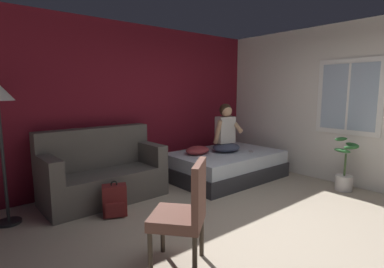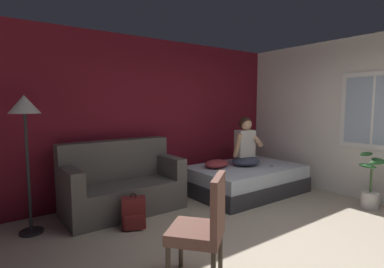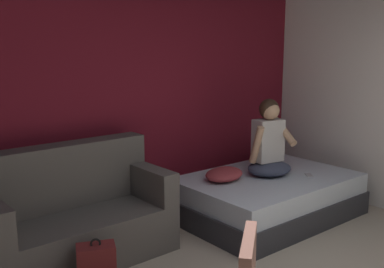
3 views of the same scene
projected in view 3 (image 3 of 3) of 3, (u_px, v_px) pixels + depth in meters
The scene contains 6 objects.
wall_back_accent at pixel (129, 100), 4.92m from camera, with size 9.99×0.16×2.70m, color maroon.
bed at pixel (268, 196), 5.15m from camera, with size 2.00×1.36×0.48m.
couch at pixel (74, 218), 4.10m from camera, with size 1.72×0.85×1.04m.
person_seated at pixel (269, 144), 5.09m from camera, with size 0.59×0.52×0.88m.
throw_pillow at pixel (224, 174), 4.93m from camera, with size 0.48×0.36×0.14m, color #993338.
cell_phone at pixel (309, 175), 5.12m from camera, with size 0.07×0.14×0.01m, color #B7B7BC.
Camera 3 is at (-2.55, -1.32, 1.93)m, focal length 42.00 mm.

